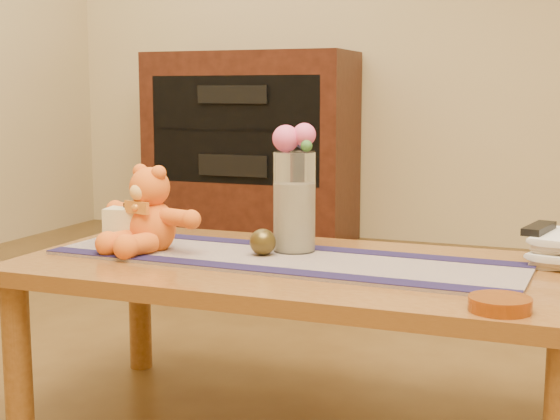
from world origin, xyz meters
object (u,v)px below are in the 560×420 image
at_px(teddy_bear, 152,209).
at_px(bronze_ball, 263,242).
at_px(pillar_candle, 125,227).
at_px(amber_dish, 500,304).
at_px(glass_vase, 294,202).
at_px(book_bottom, 539,257).
at_px(tv_remote, 539,228).

relative_size(teddy_bear, bronze_ball, 4.59).
height_order(pillar_candle, amber_dish, pillar_candle).
bearing_deg(bronze_ball, glass_vase, 54.80).
relative_size(pillar_candle, glass_vase, 0.41).
height_order(bronze_ball, amber_dish, bronze_ball).
xyz_separation_m(glass_vase, book_bottom, (0.60, 0.14, -0.13)).
bearing_deg(glass_vase, amber_dish, -33.40).
xyz_separation_m(teddy_bear, book_bottom, (0.97, 0.25, -0.10)).
bearing_deg(glass_vase, teddy_bear, -163.19).
distance_m(pillar_candle, amber_dish, 1.04).
xyz_separation_m(teddy_bear, glass_vase, (0.36, 0.11, 0.02)).
height_order(glass_vase, amber_dish, glass_vase).
xyz_separation_m(teddy_bear, bronze_ball, (0.31, 0.03, -0.07)).
relative_size(pillar_candle, amber_dish, 0.88).
height_order(bronze_ball, book_bottom, bronze_ball).
height_order(pillar_candle, tv_remote, pillar_candle).
distance_m(teddy_bear, tv_remote, 0.99).
distance_m(bronze_ball, amber_dish, 0.68).
xyz_separation_m(bronze_ball, tv_remote, (0.66, 0.21, 0.04)).
bearing_deg(teddy_bear, book_bottom, 30.95).
relative_size(book_bottom, amber_dish, 1.82).
bearing_deg(amber_dish, book_bottom, 85.37).
xyz_separation_m(glass_vase, amber_dish, (0.56, -0.37, -0.12)).
xyz_separation_m(teddy_bear, tv_remote, (0.96, 0.24, -0.03)).
bearing_deg(teddy_bear, bronze_ball, 22.01).
bearing_deg(amber_dish, teddy_bear, 164.20).
bearing_deg(amber_dish, glass_vase, 146.60).
distance_m(teddy_bear, amber_dish, 0.97).
height_order(teddy_bear, bronze_ball, teddy_bear).
height_order(teddy_bear, tv_remote, teddy_bear).
xyz_separation_m(pillar_candle, tv_remote, (1.05, 0.24, 0.02)).
distance_m(teddy_bear, bronze_ball, 0.32).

